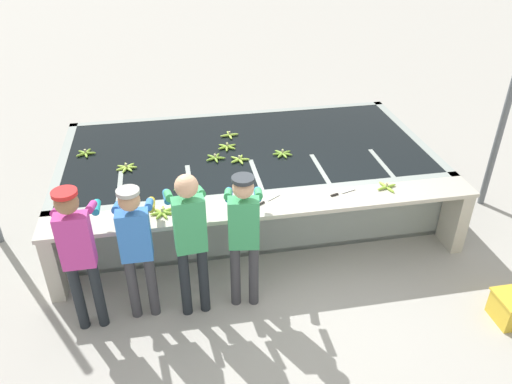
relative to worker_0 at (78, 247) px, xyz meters
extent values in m
plane|color=#A3A099|center=(2.02, 0.37, -1.03)|extent=(80.00, 80.00, 0.00)
cube|color=gray|center=(2.02, 2.13, -1.00)|extent=(5.11, 2.62, 0.06)
cube|color=gray|center=(2.02, 0.88, -0.58)|extent=(5.11, 0.12, 0.90)
cube|color=gray|center=(2.02, 3.38, -0.58)|extent=(5.11, 0.12, 0.90)
cube|color=gray|center=(-0.47, 2.13, -0.58)|extent=(0.12, 2.62, 0.90)
cube|color=gray|center=(4.52, 2.13, -0.58)|extent=(0.12, 2.62, 0.90)
cube|color=black|center=(2.02, 2.13, -0.55)|extent=(4.87, 2.38, 0.83)
cube|color=gray|center=(0.32, 1.34, -0.58)|extent=(0.06, 0.80, 0.90)
cube|color=gray|center=(1.17, 1.34, -0.58)|extent=(0.06, 0.80, 0.90)
cube|color=gray|center=(2.02, 1.34, -0.58)|extent=(0.06, 0.80, 0.90)
cube|color=gray|center=(2.88, 1.34, -0.58)|extent=(0.06, 0.80, 0.90)
cube|color=gray|center=(3.73, 1.34, -0.58)|extent=(0.06, 0.80, 0.90)
cube|color=#B7B2A3|center=(2.02, 0.59, -0.16)|extent=(5.11, 0.45, 0.05)
cube|color=#B7B2A3|center=(-0.43, 0.59, -0.60)|extent=(0.16, 0.41, 0.85)
cube|color=#B7B2A3|center=(4.48, 0.59, -0.60)|extent=(0.16, 0.41, 0.85)
cylinder|color=#1E2328|center=(-0.10, -0.03, -0.61)|extent=(0.11, 0.11, 0.83)
cylinder|color=#1E2328|center=(0.10, -0.03, -0.61)|extent=(0.11, 0.11, 0.83)
cube|color=#BC388E|center=(0.00, -0.03, 0.10)|extent=(0.32, 0.17, 0.59)
sphere|color=#896042|center=(0.00, -0.03, 0.54)|extent=(0.23, 0.23, 0.23)
cylinder|color=red|center=(0.00, -0.03, 0.64)|extent=(0.24, 0.24, 0.04)
cylinder|color=#BC388E|center=(-0.16, 0.22, 0.31)|extent=(0.08, 0.31, 0.18)
cylinder|color=#1EA3AD|center=(-0.16, 0.47, 0.14)|extent=(0.08, 0.20, 0.08)
cylinder|color=#BC388E|center=(0.16, 0.22, 0.31)|extent=(0.08, 0.31, 0.18)
cylinder|color=#1EA3AD|center=(0.16, 0.47, 0.14)|extent=(0.08, 0.20, 0.08)
cylinder|color=#38383D|center=(0.45, 0.03, -0.63)|extent=(0.11, 0.11, 0.79)
cylinder|color=#38383D|center=(0.65, 0.03, -0.63)|extent=(0.11, 0.11, 0.79)
cube|color=blue|center=(0.55, 0.03, 0.04)|extent=(0.32, 0.18, 0.56)
sphere|color=tan|center=(0.55, 0.03, 0.46)|extent=(0.21, 0.21, 0.21)
cylinder|color=#9E9E99|center=(0.55, 0.03, 0.55)|extent=(0.22, 0.22, 0.04)
cylinder|color=blue|center=(0.39, 0.29, 0.23)|extent=(0.09, 0.31, 0.18)
cylinder|color=gold|center=(0.40, 0.54, 0.07)|extent=(0.09, 0.20, 0.08)
cylinder|color=blue|center=(0.71, 0.28, 0.23)|extent=(0.09, 0.31, 0.18)
cylinder|color=gold|center=(0.72, 0.53, 0.07)|extent=(0.09, 0.20, 0.08)
cylinder|color=#1E2328|center=(1.00, -0.03, -0.60)|extent=(0.11, 0.11, 0.86)
cylinder|color=#1E2328|center=(1.20, -0.01, -0.60)|extent=(0.11, 0.11, 0.86)
cube|color=#38995B|center=(1.10, -0.02, 0.14)|extent=(0.33, 0.20, 0.61)
sphere|color=tan|center=(1.10, -0.02, 0.59)|extent=(0.23, 0.23, 0.23)
cylinder|color=#38995B|center=(0.92, 0.22, 0.35)|extent=(0.11, 0.31, 0.18)
cylinder|color=teal|center=(0.90, 0.46, 0.19)|extent=(0.10, 0.21, 0.08)
cylinder|color=#38995B|center=(1.24, 0.24, 0.35)|extent=(0.11, 0.31, 0.18)
cylinder|color=teal|center=(1.22, 0.49, 0.19)|extent=(0.10, 0.21, 0.08)
cylinder|color=#38383D|center=(1.55, 0.03, -0.63)|extent=(0.11, 0.11, 0.81)
cylinder|color=#38383D|center=(1.75, 0.00, -0.63)|extent=(0.11, 0.11, 0.81)
cube|color=#38995B|center=(1.65, 0.01, 0.06)|extent=(0.34, 0.22, 0.57)
sphere|color=tan|center=(1.65, 0.01, 0.49)|extent=(0.22, 0.22, 0.22)
cylinder|color=#282D33|center=(1.65, 0.01, 0.59)|extent=(0.23, 0.23, 0.04)
cylinder|color=#38995B|center=(1.53, 0.28, 0.26)|extent=(0.13, 0.32, 0.18)
cylinder|color=teal|center=(1.57, 0.53, 0.10)|extent=(0.11, 0.21, 0.08)
cylinder|color=#38995B|center=(1.85, 0.23, 0.26)|extent=(0.13, 0.32, 0.18)
cylinder|color=teal|center=(1.88, 0.48, 0.10)|extent=(0.11, 0.21, 0.08)
ellipsoid|color=#7FAD33|center=(-0.23, 2.29, -0.12)|extent=(0.16, 0.12, 0.04)
ellipsoid|color=#7FAD33|center=(-0.17, 2.26, -0.12)|extent=(0.07, 0.17, 0.04)
ellipsoid|color=#7FAD33|center=(-0.12, 2.31, -0.12)|extent=(0.17, 0.05, 0.04)
ellipsoid|color=#7FAD33|center=(-0.16, 2.36, -0.12)|extent=(0.10, 0.17, 0.04)
ellipsoid|color=#7FAD33|center=(-0.22, 2.35, -0.12)|extent=(0.15, 0.14, 0.04)
cylinder|color=tan|center=(-0.18, 2.31, -0.08)|extent=(0.03, 0.03, 0.04)
ellipsoid|color=#75A333|center=(1.61, 1.84, -0.12)|extent=(0.17, 0.07, 0.04)
ellipsoid|color=#75A333|center=(1.59, 1.90, -0.12)|extent=(0.12, 0.17, 0.04)
ellipsoid|color=#75A333|center=(1.52, 1.89, -0.12)|extent=(0.14, 0.15, 0.04)
ellipsoid|color=#75A333|center=(1.51, 1.83, -0.12)|extent=(0.17, 0.10, 0.04)
ellipsoid|color=#75A333|center=(1.56, 1.80, -0.12)|extent=(0.05, 0.17, 0.04)
cylinder|color=tan|center=(1.56, 1.85, -0.08)|extent=(0.03, 0.03, 0.04)
ellipsoid|color=#9EC642|center=(0.43, 1.83, -0.12)|extent=(0.14, 0.15, 0.04)
ellipsoid|color=#9EC642|center=(0.38, 1.85, -0.12)|extent=(0.06, 0.17, 0.04)
ellipsoid|color=#9EC642|center=(0.34, 1.82, -0.12)|extent=(0.16, 0.12, 0.04)
ellipsoid|color=#9EC642|center=(0.34, 1.77, -0.12)|extent=(0.17, 0.09, 0.04)
ellipsoid|color=#9EC642|center=(0.37, 1.74, -0.12)|extent=(0.09, 0.17, 0.04)
ellipsoid|color=#9EC642|center=(0.42, 1.75, -0.12)|extent=(0.12, 0.16, 0.04)
ellipsoid|color=#9EC642|center=(0.44, 1.79, -0.12)|extent=(0.17, 0.05, 0.04)
cylinder|color=tan|center=(0.39, 1.79, -0.08)|extent=(0.03, 0.03, 0.04)
ellipsoid|color=#7FAD33|center=(1.10, 1.22, -0.12)|extent=(0.05, 0.17, 0.04)
ellipsoid|color=#7FAD33|center=(1.05, 1.20, -0.12)|extent=(0.16, 0.13, 0.04)
ellipsoid|color=#7FAD33|center=(1.05, 1.14, -0.12)|extent=(0.17, 0.10, 0.04)
ellipsoid|color=#7FAD33|center=(1.09, 1.11, -0.12)|extent=(0.05, 0.17, 0.04)
ellipsoid|color=#7FAD33|center=(1.14, 1.13, -0.12)|extent=(0.16, 0.13, 0.04)
ellipsoid|color=#7FAD33|center=(1.15, 1.19, -0.12)|extent=(0.17, 0.10, 0.04)
cylinder|color=tan|center=(1.10, 1.16, -0.08)|extent=(0.03, 0.03, 0.04)
ellipsoid|color=#9EC642|center=(1.84, 2.59, -0.12)|extent=(0.05, 0.17, 0.04)
ellipsoid|color=#9EC642|center=(1.79, 2.53, -0.12)|extent=(0.17, 0.05, 0.04)
ellipsoid|color=#9EC642|center=(1.85, 2.48, -0.12)|extent=(0.05, 0.17, 0.04)
ellipsoid|color=#9EC642|center=(1.90, 2.54, -0.12)|extent=(0.17, 0.05, 0.04)
cylinder|color=tan|center=(1.85, 2.54, -0.08)|extent=(0.03, 0.03, 0.04)
ellipsoid|color=#8CB738|center=(1.71, 2.14, -0.12)|extent=(0.17, 0.09, 0.04)
ellipsoid|color=#8CB738|center=(1.75, 2.10, -0.12)|extent=(0.06, 0.17, 0.04)
ellipsoid|color=#8CB738|center=(1.80, 2.12, -0.12)|extent=(0.15, 0.14, 0.04)
ellipsoid|color=#8CB738|center=(1.81, 2.18, -0.12)|extent=(0.17, 0.09, 0.04)
ellipsoid|color=#8CB738|center=(1.77, 2.21, -0.12)|extent=(0.06, 0.17, 0.04)
ellipsoid|color=#8CB738|center=(1.72, 2.19, -0.12)|extent=(0.15, 0.14, 0.04)
cylinder|color=tan|center=(1.76, 2.16, -0.08)|extent=(0.03, 0.03, 0.04)
ellipsoid|color=#93BC3D|center=(1.88, 1.69, -0.12)|extent=(0.07, 0.17, 0.04)
ellipsoid|color=#93BC3D|center=(1.93, 1.74, -0.12)|extent=(0.17, 0.06, 0.04)
ellipsoid|color=#93BC3D|center=(1.90, 1.80, -0.12)|extent=(0.11, 0.17, 0.04)
ellipsoid|color=#93BC3D|center=(1.83, 1.78, -0.12)|extent=(0.15, 0.14, 0.04)
ellipsoid|color=#93BC3D|center=(1.82, 1.72, -0.12)|extent=(0.17, 0.11, 0.04)
cylinder|color=tan|center=(1.87, 1.75, -0.08)|extent=(0.03, 0.03, 0.04)
ellipsoid|color=#75A333|center=(2.45, 1.77, -0.12)|extent=(0.14, 0.15, 0.04)
ellipsoid|color=#75A333|center=(2.49, 1.76, -0.12)|extent=(0.07, 0.17, 0.04)
ellipsoid|color=#75A333|center=(2.53, 1.78, -0.12)|extent=(0.17, 0.11, 0.04)
ellipsoid|color=#75A333|center=(2.53, 1.83, -0.12)|extent=(0.17, 0.10, 0.04)
ellipsoid|color=#75A333|center=(2.50, 1.86, -0.12)|extent=(0.08, 0.17, 0.04)
ellipsoid|color=#75A333|center=(2.45, 1.85, -0.12)|extent=(0.13, 0.16, 0.04)
ellipsoid|color=#75A333|center=(2.43, 1.81, -0.12)|extent=(0.17, 0.04, 0.04)
cylinder|color=tan|center=(2.48, 1.81, -0.08)|extent=(0.03, 0.03, 0.04)
ellipsoid|color=#8CB738|center=(3.51, 0.75, -0.11)|extent=(0.08, 0.17, 0.04)
ellipsoid|color=#8CB738|center=(3.47, 0.68, -0.11)|extent=(0.17, 0.08, 0.04)
ellipsoid|color=#8CB738|center=(3.54, 0.65, -0.11)|extent=(0.08, 0.17, 0.04)
ellipsoid|color=#8CB738|center=(3.58, 0.71, -0.11)|extent=(0.17, 0.08, 0.04)
cylinder|color=tan|center=(3.52, 0.70, -0.08)|extent=(0.03, 0.03, 0.04)
ellipsoid|color=#8CB738|center=(0.77, 0.62, -0.11)|extent=(0.17, 0.06, 0.04)
ellipsoid|color=#8CB738|center=(0.79, 0.58, -0.11)|extent=(0.12, 0.16, 0.04)
ellipsoid|color=#8CB738|center=(0.84, 0.58, -0.11)|extent=(0.09, 0.17, 0.04)
ellipsoid|color=#8CB738|center=(0.88, 0.61, -0.11)|extent=(0.17, 0.09, 0.04)
ellipsoid|color=#8CB738|center=(0.87, 0.66, -0.11)|extent=(0.16, 0.12, 0.04)
ellipsoid|color=#8CB738|center=(0.83, 0.69, -0.11)|extent=(0.05, 0.17, 0.04)
ellipsoid|color=#8CB738|center=(0.78, 0.67, -0.11)|extent=(0.15, 0.14, 0.04)
cylinder|color=tan|center=(0.82, 0.63, -0.08)|extent=(0.03, 0.03, 0.04)
cube|color=silver|center=(2.12, 0.74, -0.12)|extent=(0.19, 0.14, 0.00)
cube|color=black|center=(1.95, 0.63, -0.12)|extent=(0.10, 0.08, 0.02)
cube|color=silver|center=(3.04, 0.72, -0.12)|extent=(0.20, 0.09, 0.00)
cube|color=black|center=(2.85, 0.66, -0.12)|extent=(0.10, 0.06, 0.02)
cylinder|color=slate|center=(5.46, 1.43, 0.57)|extent=(0.09, 0.09, 3.20)
camera|label=1|loc=(1.01, -4.13, 3.00)|focal=35.00mm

